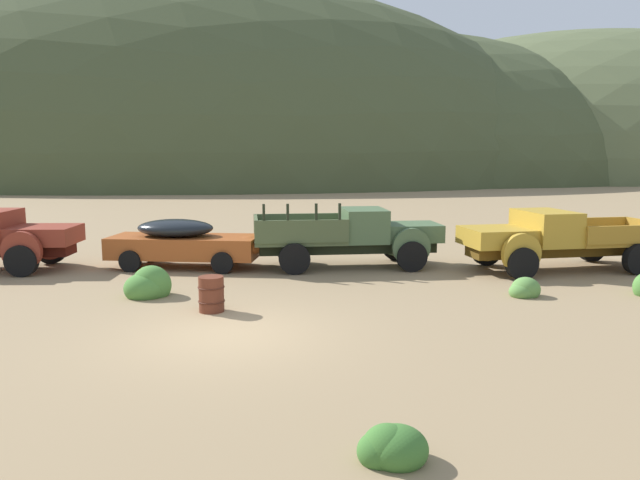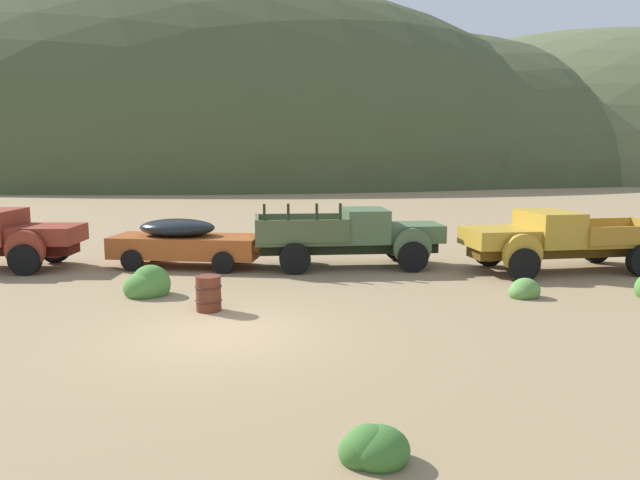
{
  "view_description": "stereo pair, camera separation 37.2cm",
  "coord_description": "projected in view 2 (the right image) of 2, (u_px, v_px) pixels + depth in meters",
  "views": [
    {
      "loc": [
        2.65,
        -11.76,
        3.73
      ],
      "look_at": [
        1.56,
        5.53,
        1.15
      ],
      "focal_mm": 33.66,
      "sensor_mm": 36.0,
      "label": 1
    },
    {
      "loc": [
        3.02,
        -11.73,
        3.73
      ],
      "look_at": [
        1.56,
        5.53,
        1.15
      ],
      "focal_mm": 33.66,
      "sensor_mm": 36.0,
      "label": 2
    }
  ],
  "objects": [
    {
      "name": "truck_mustard",
      "position": [
        550.0,
        240.0,
        18.63
      ],
      "size": [
        6.63,
        3.73,
        1.89
      ],
      "rotation": [
        0.0,
        0.0,
        3.39
      ],
      "color": "#593D12",
      "rests_on": "ground"
    },
    {
      "name": "bush_back_edge",
      "position": [
        148.0,
        286.0,
        15.62
      ],
      "size": [
        1.18,
        1.08,
        1.02
      ],
      "color": "#4C8438",
      "rests_on": "ground"
    },
    {
      "name": "ground_plane",
      "position": [
        222.0,
        334.0,
        12.36
      ],
      "size": [
        300.0,
        300.0,
        0.0
      ],
      "primitive_type": "plane",
      "color": "#937A56"
    },
    {
      "name": "bush_front_right",
      "position": [
        524.0,
        291.0,
        15.41
      ],
      "size": [
        0.83,
        0.72,
        0.64
      ],
      "color": "#5B8E42",
      "rests_on": "ground"
    },
    {
      "name": "bush_near_barrel",
      "position": [
        372.0,
        450.0,
        7.24
      ],
      "size": [
        0.88,
        0.69,
        0.6
      ],
      "color": "#3D702D",
      "rests_on": "ground"
    },
    {
      "name": "truck_weathered_green",
      "position": [
        362.0,
        236.0,
        19.38
      ],
      "size": [
        6.23,
        3.09,
        2.16
      ],
      "rotation": [
        0.0,
        0.0,
        0.18
      ],
      "color": "#232B1B",
      "rests_on": "ground"
    },
    {
      "name": "hill_far_left",
      "position": [
        591.0,
        175.0,
        92.85
      ],
      "size": [
        89.11,
        63.3,
        42.58
      ],
      "primitive_type": "ellipsoid",
      "color": "#56603D",
      "rests_on": "ground"
    },
    {
      "name": "oil_drum_spare",
      "position": [
        208.0,
        293.0,
        14.07
      ],
      "size": [
        0.63,
        0.63,
        0.84
      ],
      "color": "#5B2819",
      "rests_on": "ground"
    },
    {
      "name": "car_oxide_orange",
      "position": [
        190.0,
        242.0,
        19.35
      ],
      "size": [
        5.06,
        2.07,
        1.57
      ],
      "rotation": [
        0.0,
        0.0,
        -0.03
      ],
      "color": "#A34C1E",
      "rests_on": "ground"
    },
    {
      "name": "hill_far_right",
      "position": [
        150.0,
        177.0,
        85.44
      ],
      "size": [
        119.62,
        69.2,
        54.08
      ],
      "primitive_type": "ellipsoid",
      "color": "#424C2D",
      "rests_on": "ground"
    },
    {
      "name": "hill_distant",
      "position": [
        369.0,
        175.0,
        92.82
      ],
      "size": [
        91.03,
        69.39,
        42.09
      ],
      "primitive_type": "ellipsoid",
      "color": "#424C2D",
      "rests_on": "ground"
    }
  ]
}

